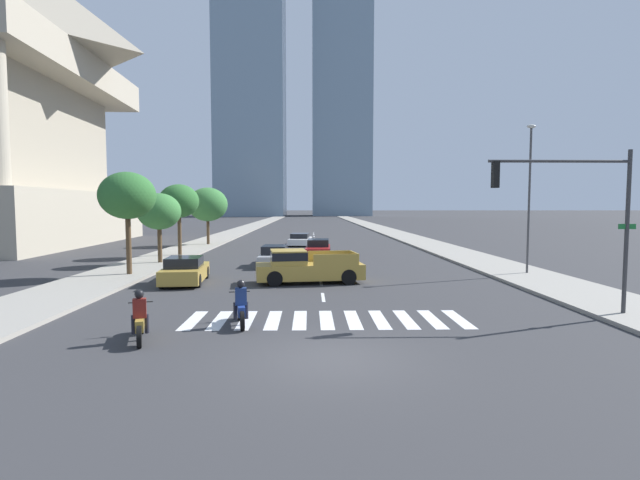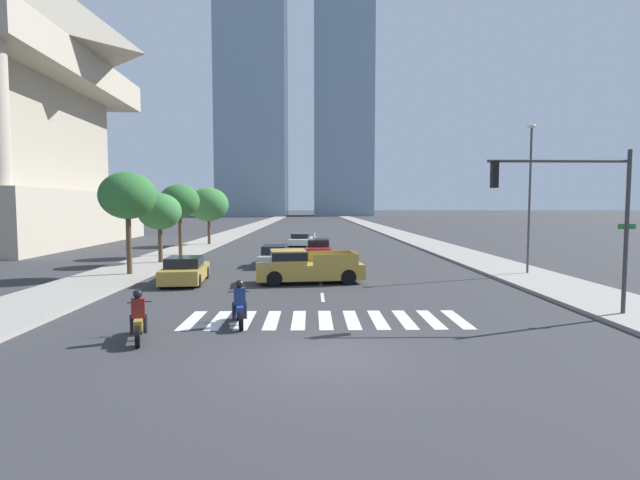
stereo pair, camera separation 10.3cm
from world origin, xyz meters
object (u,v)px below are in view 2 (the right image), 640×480
object	(u,v)px
motorcycle_trailing	(139,320)
pickup_truck	(304,267)
street_tree_second	(160,212)
street_tree_nearest	(128,196)
street_tree_fourth	(209,205)
sedan_white_1	(301,240)
sedan_silver_3	(275,256)
motorcycle_lead	(240,307)
street_tree_third	(180,201)
traffic_signal_near	(574,200)
street_lamp_east	(530,188)
sedan_red_0	(319,249)
sedan_gold_2	(185,271)

from	to	relation	value
motorcycle_trailing	pickup_truck	distance (m)	11.16
pickup_truck	street_tree_second	bearing A→B (deg)	-46.79
street_tree_nearest	street_tree_second	world-z (taller)	street_tree_nearest
pickup_truck	street_tree_fourth	distance (m)	24.93
street_tree_fourth	sedan_white_1	bearing A→B (deg)	0.03
pickup_truck	sedan_silver_3	world-z (taller)	pickup_truck
motorcycle_trailing	motorcycle_lead	bearing A→B (deg)	-73.91
pickup_truck	street_tree_fourth	size ratio (longest dim) A/B	1.01
street_tree_second	street_tree_third	size ratio (longest dim) A/B	0.85
traffic_signal_near	street_tree_nearest	xyz separation A→B (m)	(-18.87, 10.01, 0.34)
motorcycle_lead	traffic_signal_near	bearing A→B (deg)	-97.30
sedan_white_1	street_lamp_east	size ratio (longest dim) A/B	0.61
traffic_signal_near	street_tree_fourth	size ratio (longest dim) A/B	1.03
sedan_white_1	traffic_signal_near	world-z (taller)	traffic_signal_near
pickup_truck	traffic_signal_near	distance (m)	12.43
motorcycle_lead	sedan_white_1	size ratio (longest dim) A/B	0.41
traffic_signal_near	street_tree_fourth	bearing A→B (deg)	-58.18
sedan_red_0	street_lamp_east	bearing A→B (deg)	52.82
traffic_signal_near	street_tree_second	xyz separation A→B (m)	(-18.87, 15.41, -0.56)
sedan_red_0	street_tree_nearest	world-z (taller)	street_tree_nearest
motorcycle_lead	sedan_gold_2	size ratio (longest dim) A/B	0.47
motorcycle_trailing	street_tree_second	world-z (taller)	street_tree_second
street_tree_nearest	street_tree_fourth	size ratio (longest dim) A/B	1.01
sedan_gold_2	sedan_silver_3	world-z (taller)	sedan_gold_2
pickup_truck	street_lamp_east	xyz separation A→B (m)	(12.35, 2.37, 4.01)
sedan_gold_2	motorcycle_lead	bearing A→B (deg)	-159.62
sedan_red_0	street_tree_fourth	distance (m)	15.53
sedan_red_0	sedan_gold_2	xyz separation A→B (m)	(-6.87, -11.75, -0.01)
motorcycle_trailing	pickup_truck	xyz separation A→B (m)	(4.60, 10.16, 0.23)
motorcycle_trailing	sedan_silver_3	size ratio (longest dim) A/B	0.43
sedan_silver_3	street_tree_third	distance (m)	10.06
sedan_white_1	sedan_silver_3	bearing A→B (deg)	-179.71
pickup_truck	sedan_silver_3	size ratio (longest dim) A/B	1.15
sedan_red_0	street_lamp_east	size ratio (longest dim) A/B	0.59
sedan_silver_3	street_tree_second	world-z (taller)	street_tree_second
sedan_silver_3	street_tree_fourth	distance (m)	17.76
sedan_red_0	street_tree_second	bearing A→B (deg)	-66.40
street_tree_second	sedan_silver_3	bearing A→B (deg)	-5.18
motorcycle_lead	street_tree_fourth	size ratio (longest dim) A/B	0.37
sedan_red_0	street_tree_second	size ratio (longest dim) A/B	1.05
sedan_silver_3	traffic_signal_near	xyz separation A→B (m)	(11.27, -14.72, 3.44)
motorcycle_lead	sedan_red_0	world-z (taller)	motorcycle_lead
sedan_silver_3	traffic_signal_near	distance (m)	18.86
street_lamp_east	street_tree_nearest	world-z (taller)	street_lamp_east
traffic_signal_near	pickup_truck	bearing A→B (deg)	-39.36
sedan_white_1	street_tree_third	xyz separation A→B (m)	(-8.93, -10.18, 3.64)
sedan_white_1	pickup_truck	bearing A→B (deg)	-173.22
street_lamp_east	street_tree_second	distance (m)	22.63
sedan_gold_2	street_lamp_east	xyz separation A→B (m)	(18.31, 2.27, 4.21)
sedan_gold_2	street_tree_nearest	bearing A→B (deg)	52.89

